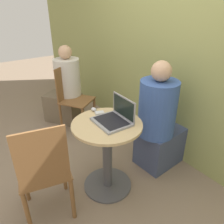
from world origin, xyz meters
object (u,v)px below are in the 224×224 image
laptop (115,118)px  person_seated (159,126)px  cell_phone (100,113)px  chair_empty (44,172)px

laptop → person_seated: person_seated is taller
cell_phone → laptop: bearing=6.8°
cell_phone → person_seated: person_seated is taller
person_seated → cell_phone: bearing=-111.3°
laptop → cell_phone: (-0.21, -0.03, -0.03)m
cell_phone → chair_empty: chair_empty is taller
chair_empty → person_seated: bearing=87.7°
cell_phone → person_seated: size_ratio=0.08×
chair_empty → cell_phone: bearing=105.9°
laptop → cell_phone: laptop is taller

